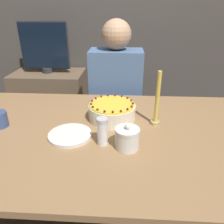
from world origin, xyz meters
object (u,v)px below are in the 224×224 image
at_px(candle, 157,104).
at_px(tv_monitor, 45,47).
at_px(cake, 112,111).
at_px(sugar_shaker, 102,131).
at_px(sugar_bowl, 127,138).
at_px(person_man_blue_shirt, 116,110).

bearing_deg(candle, tv_monitor, 131.55).
bearing_deg(candle, cake, 168.32).
bearing_deg(sugar_shaker, candle, 37.76).
relative_size(sugar_bowl, candle, 0.41).
relative_size(cake, person_man_blue_shirt, 0.20).
relative_size(cake, sugar_shaker, 1.95).
height_order(sugar_shaker, person_man_blue_shirt, person_man_blue_shirt).
bearing_deg(candle, sugar_shaker, -142.24).
height_order(cake, sugar_shaker, sugar_shaker).
height_order(sugar_bowl, tv_monitor, tv_monitor).
bearing_deg(sugar_shaker, cake, 83.58).
relative_size(sugar_bowl, sugar_shaker, 0.91).
relative_size(candle, person_man_blue_shirt, 0.23).
bearing_deg(sugar_bowl, sugar_shaker, 169.01).
bearing_deg(cake, sugar_bowl, -73.16).
bearing_deg(person_man_blue_shirt, cake, 90.14).
xyz_separation_m(sugar_bowl, candle, (0.15, 0.22, 0.07)).
relative_size(sugar_shaker, person_man_blue_shirt, 0.10).
bearing_deg(tv_monitor, cake, -55.14).
height_order(sugar_bowl, person_man_blue_shirt, person_man_blue_shirt).
xyz_separation_m(sugar_bowl, sugar_shaker, (-0.11, 0.02, 0.02)).
distance_m(sugar_shaker, tv_monitor, 1.43).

